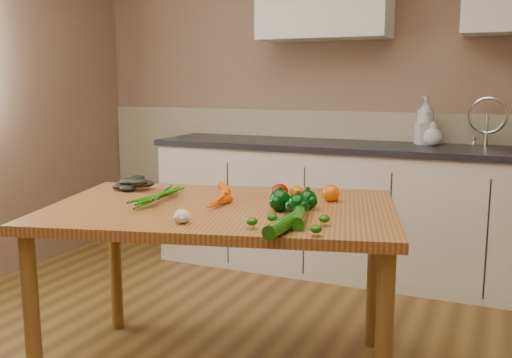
{
  "coord_description": "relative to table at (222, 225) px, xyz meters",
  "views": [
    {
      "loc": [
        1.11,
        -1.57,
        1.31
      ],
      "look_at": [
        0.06,
        0.81,
        0.87
      ],
      "focal_mm": 40.0,
      "sensor_mm": 36.0,
      "label": 1
    }
  ],
  "objects": [
    {
      "name": "leafy_greens",
      "position": [
        -0.56,
        0.16,
        0.14
      ],
      "size": [
        0.21,
        0.19,
        0.1
      ],
      "primitive_type": null,
      "color": "black",
      "rests_on": "table"
    },
    {
      "name": "garlic_bulb",
      "position": [
        0.01,
        -0.34,
        0.11
      ],
      "size": [
        0.06,
        0.06,
        0.05
      ],
      "primitive_type": "ellipsoid",
      "color": "silver",
      "rests_on": "table"
    },
    {
      "name": "pepper_b",
      "position": [
        0.36,
        0.08,
        0.13
      ],
      "size": [
        0.08,
        0.08,
        0.08
      ],
      "primitive_type": "sphere",
      "color": "#023106",
      "rests_on": "table"
    },
    {
      "name": "tomato_b",
      "position": [
        0.24,
        0.27,
        0.12
      ],
      "size": [
        0.06,
        0.06,
        0.06
      ],
      "primitive_type": "ellipsoid",
      "color": "#D65405",
      "rests_on": "table"
    },
    {
      "name": "table",
      "position": [
        0.0,
        0.0,
        0.0
      ],
      "size": [
        1.66,
        1.29,
        0.79
      ],
      "rotation": [
        0.0,
        0.0,
        0.26
      ],
      "color": "#AD6632",
      "rests_on": "ground"
    },
    {
      "name": "soap_bottle_c",
      "position": [
        0.66,
        1.73,
        0.28
      ],
      "size": [
        0.16,
        0.16,
        0.15
      ],
      "primitive_type": "imported",
      "rotation": [
        0.0,
        0.0,
        3.63
      ],
      "color": "silver",
      "rests_on": "counter_run"
    },
    {
      "name": "tomato_a",
      "position": [
        0.18,
        0.23,
        0.12
      ],
      "size": [
        0.08,
        0.08,
        0.07
      ],
      "primitive_type": "ellipsoid",
      "color": "#800D02",
      "rests_on": "table"
    },
    {
      "name": "room",
      "position": [
        -0.01,
        -0.38,
        0.55
      ],
      "size": [
        4.04,
        5.04,
        2.64
      ],
      "color": "brown",
      "rests_on": "ground"
    },
    {
      "name": "pepper_c",
      "position": [
        0.36,
        -0.03,
        0.13
      ],
      "size": [
        0.08,
        0.08,
        0.08
      ],
      "primitive_type": "sphere",
      "color": "#023106",
      "rests_on": "table"
    },
    {
      "name": "counter_run",
      "position": [
        0.21,
        1.63,
        -0.24
      ],
      "size": [
        2.84,
        0.64,
        1.14
      ],
      "color": "beige",
      "rests_on": "ground"
    },
    {
      "name": "pepper_a",
      "position": [
        0.27,
        0.0,
        0.13
      ],
      "size": [
        0.09,
        0.09,
        0.09
      ],
      "primitive_type": "sphere",
      "color": "#023106",
      "rests_on": "table"
    },
    {
      "name": "carrot_bunch",
      "position": [
        -0.11,
        0.02,
        0.12
      ],
      "size": [
        0.32,
        0.27,
        0.07
      ],
      "primitive_type": null,
      "rotation": [
        0.0,
        0.0,
        0.26
      ],
      "color": "#EB5905",
      "rests_on": "table"
    },
    {
      "name": "soap_bottle_a",
      "position": [
        0.59,
        1.8,
        0.36
      ],
      "size": [
        0.17,
        0.17,
        0.32
      ],
      "primitive_type": "imported",
      "rotation": [
        0.0,
        0.0,
        3.74
      ],
      "color": "silver",
      "rests_on": "counter_run"
    },
    {
      "name": "zucchini_b",
      "position": [
        0.4,
        -0.31,
        0.11
      ],
      "size": [
        0.06,
        0.25,
        0.05
      ],
      "primitive_type": "cylinder",
      "rotation": [
        1.57,
        0.0,
        -0.04
      ],
      "color": "#114D08",
      "rests_on": "table"
    },
    {
      "name": "tomato_c",
      "position": [
        0.4,
        0.27,
        0.12
      ],
      "size": [
        0.08,
        0.08,
        0.07
      ],
      "primitive_type": "ellipsoid",
      "color": "#D65405",
      "rests_on": "table"
    },
    {
      "name": "zucchini_a",
      "position": [
        0.41,
        -0.18,
        0.11
      ],
      "size": [
        0.11,
        0.2,
        0.05
      ],
      "primitive_type": "cylinder",
      "rotation": [
        1.57,
        0.0,
        0.29
      ],
      "color": "#114D08",
      "rests_on": "table"
    },
    {
      "name": "soap_bottle_b",
      "position": [
        0.6,
        1.77,
        0.31
      ],
      "size": [
        0.13,
        0.13,
        0.21
      ],
      "primitive_type": "imported",
      "rotation": [
        0.0,
        0.0,
        0.53
      ],
      "color": "silver",
      "rests_on": "counter_run"
    }
  ]
}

